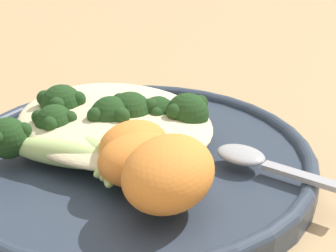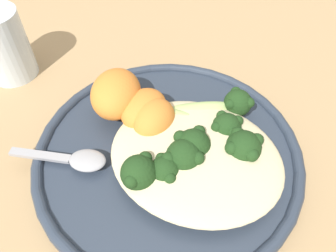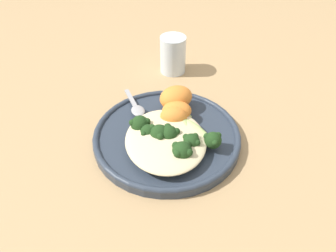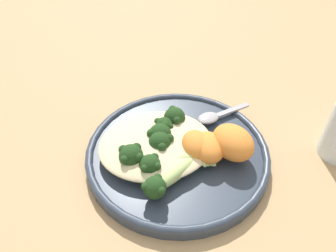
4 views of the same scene
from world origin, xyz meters
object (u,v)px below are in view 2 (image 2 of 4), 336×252
broccoli_stalk_1 (164,153)px  broccoli_stalk_6 (217,106)px  water_glass (3,45)px  quinoa_mound (196,156)px  plate (166,156)px  sweet_potato_chunk_2 (154,118)px  broccoli_stalk_3 (189,141)px  sweet_potato_chunk_1 (144,109)px  broccoli_stalk_4 (227,142)px  broccoli_stalk_5 (200,122)px  spoon (78,159)px  sweet_potato_chunk_0 (116,94)px  broccoli_stalk_0 (146,155)px  broccoli_stalk_2 (178,146)px

broccoli_stalk_1 → broccoli_stalk_6: 0.09m
broccoli_stalk_1 → water_glass: water_glass is taller
quinoa_mound → water_glass: size_ratio=1.89×
plate → broccoli_stalk_6: 0.08m
sweet_potato_chunk_2 → water_glass: bearing=-7.5°
broccoli_stalk_3 → sweet_potato_chunk_1: bearing=-166.2°
broccoli_stalk_4 → broccoli_stalk_5: size_ratio=1.00×
sweet_potato_chunk_2 → spoon: sweet_potato_chunk_2 is taller
plate → water_glass: size_ratio=3.10×
broccoli_stalk_6 → broccoli_stalk_1: bearing=-140.1°
broccoli_stalk_3 → sweet_potato_chunk_0: (0.10, -0.02, 0.01)m
broccoli_stalk_0 → spoon: (0.06, 0.03, -0.01)m
broccoli_stalk_6 → sweet_potato_chunk_0: 0.11m
broccoli_stalk_0 → water_glass: (0.24, -0.07, 0.01)m
broccoli_stalk_0 → broccoli_stalk_1: (-0.01, -0.01, -0.00)m
quinoa_mound → broccoli_stalk_3: size_ratio=2.25×
broccoli_stalk_0 → water_glass: bearing=-117.9°
plate → sweet_potato_chunk_0: (0.08, -0.03, 0.03)m
broccoli_stalk_2 → broccoli_stalk_1: bearing=-83.2°
broccoli_stalk_5 → sweet_potato_chunk_1: sweet_potato_chunk_1 is taller
broccoli_stalk_0 → broccoli_stalk_2: bearing=120.8°
sweet_potato_chunk_0 → sweet_potato_chunk_2: size_ratio=1.30×
plate → broccoli_stalk_6: size_ratio=2.80×
sweet_potato_chunk_0 → sweet_potato_chunk_1: sweet_potato_chunk_0 is taller
broccoli_stalk_5 → water_glass: size_ratio=1.34×
plate → broccoli_stalk_5: bearing=-118.8°
sweet_potato_chunk_2 → broccoli_stalk_5: bearing=-157.2°
quinoa_mound → broccoli_stalk_2: size_ratio=1.84×
quinoa_mound → broccoli_stalk_3: 0.02m
broccoli_stalk_6 → sweet_potato_chunk_1: bearing=178.2°
broccoli_stalk_6 → spoon: (0.11, 0.12, -0.01)m
quinoa_mound → sweet_potato_chunk_1: bearing=-23.1°
broccoli_stalk_2 → sweet_potato_chunk_1: 0.06m
quinoa_mound → broccoli_stalk_5: bearing=-75.6°
sweet_potato_chunk_1 → sweet_potato_chunk_2: sweet_potato_chunk_2 is taller
quinoa_mound → broccoli_stalk_1: size_ratio=1.62×
broccoli_stalk_6 → sweet_potato_chunk_2: 0.07m
plate → spoon: (0.07, 0.05, 0.01)m
broccoli_stalk_1 → broccoli_stalk_2: 0.02m
broccoli_stalk_2 → spoon: size_ratio=0.91×
plate → water_glass: (0.25, -0.05, 0.03)m
broccoli_stalk_2 → broccoli_stalk_3: size_ratio=1.22×
broccoli_stalk_3 → broccoli_stalk_4: 0.04m
plate → water_glass: bearing=-11.4°
broccoli_stalk_2 → broccoli_stalk_4: (-0.04, -0.02, 0.00)m
broccoli_stalk_5 → broccoli_stalk_4: bearing=-28.7°
quinoa_mound → sweet_potato_chunk_0: bearing=-17.7°
sweet_potato_chunk_2 → broccoli_stalk_3: bearing=165.8°
plate → broccoli_stalk_4: (-0.06, -0.02, 0.03)m
sweet_potato_chunk_0 → sweet_potato_chunk_1: size_ratio=1.19×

